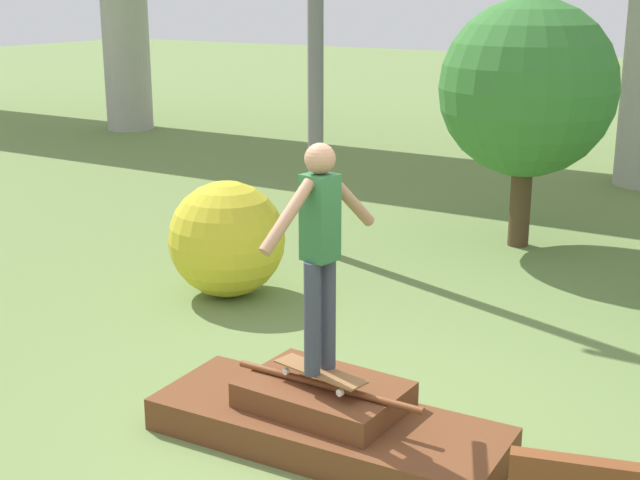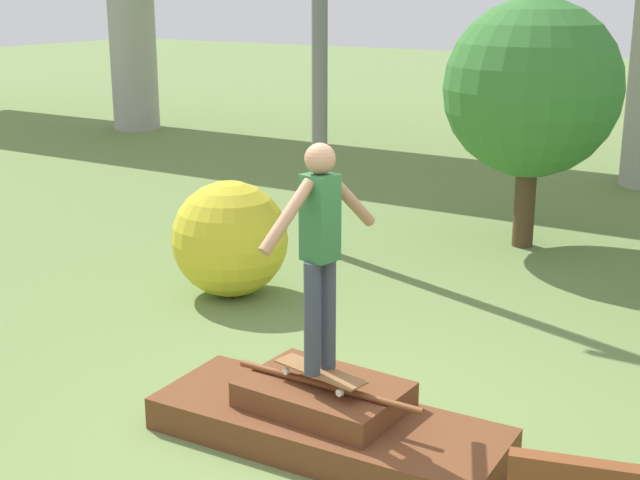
{
  "view_description": "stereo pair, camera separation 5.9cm",
  "coord_description": "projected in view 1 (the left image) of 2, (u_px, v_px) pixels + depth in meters",
  "views": [
    {
      "loc": [
        3.14,
        -5.21,
        3.35
      ],
      "look_at": [
        -0.06,
        -0.01,
        1.61
      ],
      "focal_mm": 50.0,
      "sensor_mm": 36.0,
      "label": 1
    },
    {
      "loc": [
        3.19,
        -5.18,
        3.35
      ],
      "look_at": [
        -0.06,
        -0.01,
        1.61
      ],
      "focal_mm": 50.0,
      "sensor_mm": 36.0,
      "label": 2
    }
  ],
  "objects": [
    {
      "name": "bush_yellow_flowering",
      "position": [
        227.0,
        239.0,
        9.88
      ],
      "size": [
        1.3,
        1.3,
        1.3
      ],
      "color": "gold",
      "rests_on": "ground_plane"
    },
    {
      "name": "skateboard",
      "position": [
        320.0,
        372.0,
        6.63
      ],
      "size": [
        0.8,
        0.34,
        0.09
      ],
      "color": "brown",
      "rests_on": "scrap_pile"
    },
    {
      "name": "ground_plane",
      "position": [
        327.0,
        444.0,
        6.77
      ],
      "size": [
        80.0,
        80.0,
        0.0
      ],
      "primitive_type": "plane",
      "color": "olive"
    },
    {
      "name": "scrap_pile",
      "position": [
        326.0,
        421.0,
        6.74
      ],
      "size": [
        2.75,
        1.1,
        0.51
      ],
      "color": "brown",
      "rests_on": "ground_plane"
    },
    {
      "name": "tree_behind_right",
      "position": [
        527.0,
        89.0,
        11.4
      ],
      "size": [
        2.28,
        2.28,
        3.24
      ],
      "color": "#4C3823",
      "rests_on": "ground_plane"
    },
    {
      "name": "skater",
      "position": [
        320.0,
        242.0,
        6.35
      ],
      "size": [
        0.31,
        1.16,
        1.71
      ],
      "color": "#383D4C",
      "rests_on": "skateboard"
    }
  ]
}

